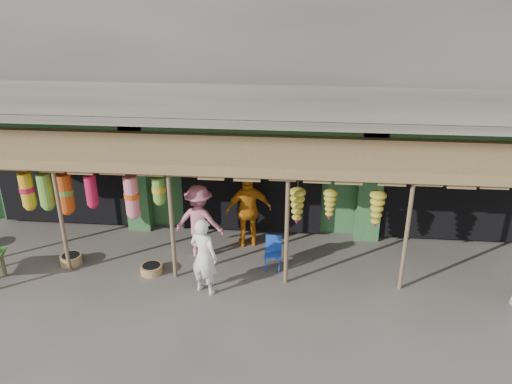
# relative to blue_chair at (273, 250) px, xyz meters

# --- Properties ---
(ground) EXTENTS (80.00, 80.00, 0.00)m
(ground) POSITION_rel_blue_chair_xyz_m (-0.68, -0.42, -0.44)
(ground) COLOR #514C47
(ground) RESTS_ON ground
(building) EXTENTS (16.40, 6.80, 7.00)m
(building) POSITION_rel_blue_chair_xyz_m (-0.68, 4.44, 2.93)
(building) COLOR gray
(building) RESTS_ON ground
(awning) EXTENTS (14.00, 2.70, 2.79)m
(awning) POSITION_rel_blue_chair_xyz_m (-0.86, 0.38, 2.14)
(awning) COLOR brown
(awning) RESTS_ON ground
(blue_chair) EXTENTS (0.38, 0.39, 0.79)m
(blue_chair) POSITION_rel_blue_chair_xyz_m (0.00, 0.00, 0.00)
(blue_chair) COLOR #1B43B4
(blue_chair) RESTS_ON ground
(basket_mid) EXTENTS (0.64, 0.64, 0.19)m
(basket_mid) POSITION_rel_blue_chair_xyz_m (-2.77, -0.53, -0.34)
(basket_mid) COLOR #8B5F3E
(basket_mid) RESTS_ON ground
(basket_right) EXTENTS (0.53, 0.53, 0.23)m
(basket_right) POSITION_rel_blue_chair_xyz_m (-4.78, -0.33, -0.33)
(basket_right) COLOR #A0784A
(basket_right) RESTS_ON ground
(person_front) EXTENTS (0.75, 0.63, 1.74)m
(person_front) POSITION_rel_blue_chair_xyz_m (-1.40, -1.14, 0.43)
(person_front) COLOR white
(person_front) RESTS_ON ground
(person_vendor) EXTENTS (1.23, 0.79, 1.95)m
(person_vendor) POSITION_rel_blue_chair_xyz_m (-0.68, 0.99, 0.54)
(person_vendor) COLOR orange
(person_vendor) RESTS_ON ground
(person_shopper) EXTENTS (1.24, 0.79, 1.83)m
(person_shopper) POSITION_rel_blue_chair_xyz_m (-1.80, 0.38, 0.48)
(person_shopper) COLOR #D36F8F
(person_shopper) RESTS_ON ground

